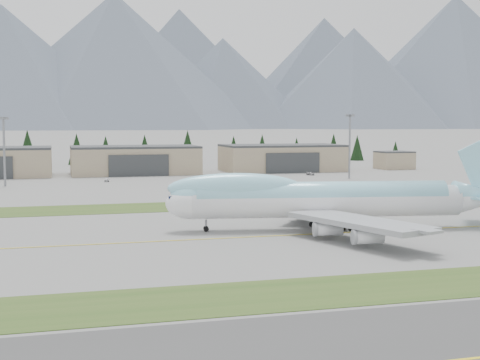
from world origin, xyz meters
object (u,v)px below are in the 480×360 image
object	(u,v)px
boeing_747_freighter	(323,199)
hangar_center	(135,160)
service_vehicle_b	(213,178)
service_vehicle_a	(107,182)
service_vehicle_c	(310,175)
hangar_right	(282,158)

from	to	relation	value
boeing_747_freighter	hangar_center	bearing A→B (deg)	106.53
hangar_center	service_vehicle_b	xyz separation A→B (m)	(24.77, -27.16, -5.39)
boeing_747_freighter	service_vehicle_a	bearing A→B (deg)	114.83
service_vehicle_b	hangar_center	bearing A→B (deg)	28.25
service_vehicle_b	service_vehicle_c	bearing A→B (deg)	-99.71
boeing_747_freighter	service_vehicle_a	xyz separation A→B (m)	(-31.13, 113.12, -5.72)
hangar_center	service_vehicle_a	xyz separation A→B (m)	(-13.07, -32.26, -5.39)
hangar_right	service_vehicle_c	size ratio (longest dim) A/B	12.46
boeing_747_freighter	service_vehicle_a	world-z (taller)	boeing_747_freighter
boeing_747_freighter	hangar_right	xyz separation A→B (m)	(41.94, 145.38, -0.33)
service_vehicle_a	service_vehicle_c	bearing A→B (deg)	11.01
hangar_center	service_vehicle_a	bearing A→B (deg)	-112.06
service_vehicle_a	service_vehicle_b	size ratio (longest dim) A/B	0.98
service_vehicle_c	service_vehicle_a	bearing A→B (deg)	168.80
service_vehicle_a	hangar_center	bearing A→B (deg)	72.91
boeing_747_freighter	hangar_center	xyz separation A→B (m)	(-18.06, 145.38, -0.33)
boeing_747_freighter	service_vehicle_a	size ratio (longest dim) A/B	16.54
hangar_right	service_vehicle_c	xyz separation A→B (m)	(3.03, -24.21, -5.39)
service_vehicle_a	service_vehicle_c	size ratio (longest dim) A/B	1.04
service_vehicle_a	service_vehicle_c	world-z (taller)	service_vehicle_a
hangar_right	service_vehicle_b	size ratio (longest dim) A/B	11.79
service_vehicle_b	boeing_747_freighter	bearing A→B (deg)	162.64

